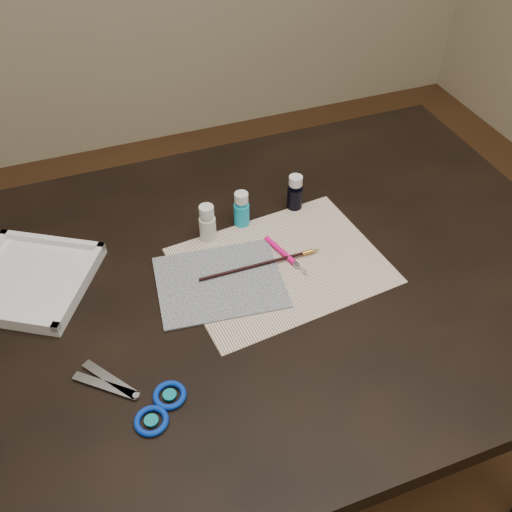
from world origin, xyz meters
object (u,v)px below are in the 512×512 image
object	(u,v)px
paint_bottle_navy	(295,192)
scissors	(124,395)
canvas	(220,282)
paint_bottle_white	(207,223)
palette_tray	(29,279)
paper	(281,265)
paint_bottle_cyan	(242,209)

from	to	relation	value
paint_bottle_navy	scissors	xyz separation A→B (m)	(-0.44, -0.34, -0.03)
canvas	paint_bottle_white	world-z (taller)	paint_bottle_white
palette_tray	paper	bearing A→B (deg)	-14.55
canvas	paint_bottle_cyan	distance (m)	0.18
canvas	palette_tray	distance (m)	0.35
paint_bottle_cyan	scissors	bearing A→B (deg)	-133.44
paper	paint_bottle_white	bearing A→B (deg)	130.90
scissors	paint_bottle_navy	bearing A→B (deg)	-101.42
paint_bottle_navy	paint_bottle_white	bearing A→B (deg)	-171.27
palette_tray	canvas	bearing A→B (deg)	-20.12
paint_bottle_navy	palette_tray	bearing A→B (deg)	-176.09
paint_bottle_white	scissors	size ratio (longest dim) A/B	0.40
canvas	paint_bottle_white	xyz separation A→B (m)	(0.02, 0.13, 0.04)
paper	paint_bottle_cyan	world-z (taller)	paint_bottle_cyan
scissors	canvas	bearing A→B (deg)	-99.32
scissors	palette_tray	world-z (taller)	palette_tray
paper	palette_tray	distance (m)	0.47
canvas	paint_bottle_white	distance (m)	0.13
paint_bottle_white	palette_tray	size ratio (longest dim) A/B	0.38
canvas	scissors	distance (m)	0.28
paper	palette_tray	bearing A→B (deg)	165.45
paint_bottle_navy	scissors	size ratio (longest dim) A/B	0.39
palette_tray	scissors	bearing A→B (deg)	-69.02
paint_bottle_cyan	paint_bottle_navy	size ratio (longest dim) A/B	0.98
paint_bottle_cyan	palette_tray	world-z (taller)	paint_bottle_cyan
paint_bottle_white	paint_bottle_cyan	distance (m)	0.08
paint_bottle_white	paint_bottle_navy	world-z (taller)	paint_bottle_white
paint_bottle_cyan	palette_tray	bearing A→B (deg)	-176.59
paper	scissors	size ratio (longest dim) A/B	1.87
canvas	scissors	bearing A→B (deg)	-139.85
paint_bottle_cyan	paper	bearing A→B (deg)	-78.28
scissors	paint_bottle_cyan	bearing A→B (deg)	-92.91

